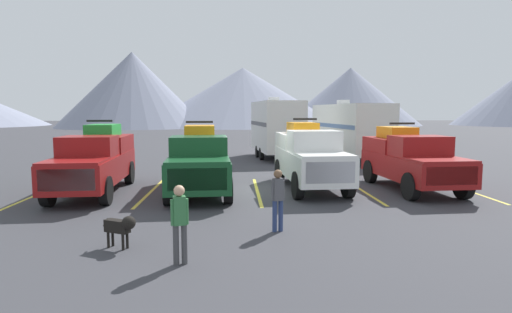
% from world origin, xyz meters
% --- Properties ---
extents(ground_plane, '(240.00, 240.00, 0.00)m').
position_xyz_m(ground_plane, '(0.00, 0.00, 0.00)').
color(ground_plane, '#38383D').
extents(pickup_truck_a, '(2.35, 6.00, 2.66)m').
position_xyz_m(pickup_truck_a, '(-5.97, -0.35, 1.21)').
color(pickup_truck_a, maroon).
rests_on(pickup_truck_a, ground).
extents(pickup_truck_b, '(2.49, 5.86, 2.61)m').
position_xyz_m(pickup_truck_b, '(-2.15, -0.42, 1.19)').
color(pickup_truck_b, '#144723').
rests_on(pickup_truck_b, ground).
extents(pickup_truck_c, '(2.33, 5.47, 2.71)m').
position_xyz_m(pickup_truck_c, '(2.05, 0.11, 1.26)').
color(pickup_truck_c, white).
rests_on(pickup_truck_c, ground).
extents(pickup_truck_d, '(2.44, 5.35, 2.54)m').
position_xyz_m(pickup_truck_d, '(5.87, -0.30, 1.18)').
color(pickup_truck_d, maroon).
rests_on(pickup_truck_d, ground).
extents(lot_stripe_a, '(0.12, 5.50, 0.01)m').
position_xyz_m(lot_stripe_a, '(-7.94, -0.47, 0.00)').
color(lot_stripe_a, gold).
rests_on(lot_stripe_a, ground).
extents(lot_stripe_b, '(0.12, 5.50, 0.01)m').
position_xyz_m(lot_stripe_b, '(-3.97, -0.47, 0.00)').
color(lot_stripe_b, gold).
rests_on(lot_stripe_b, ground).
extents(lot_stripe_c, '(0.12, 5.50, 0.01)m').
position_xyz_m(lot_stripe_c, '(0.00, -0.47, 0.00)').
color(lot_stripe_c, gold).
rests_on(lot_stripe_c, ground).
extents(lot_stripe_d, '(0.12, 5.50, 0.01)m').
position_xyz_m(lot_stripe_d, '(3.97, -0.47, 0.00)').
color(lot_stripe_d, gold).
rests_on(lot_stripe_d, ground).
extents(lot_stripe_e, '(0.12, 5.50, 0.01)m').
position_xyz_m(lot_stripe_e, '(7.94, -0.47, 0.00)').
color(lot_stripe_e, gold).
rests_on(lot_stripe_e, ground).
extents(camper_trailer_a, '(2.99, 7.31, 3.90)m').
position_xyz_m(camper_trailer_a, '(1.79, 10.45, 2.05)').
color(camper_trailer_a, white).
rests_on(camper_trailer_a, ground).
extents(camper_trailer_b, '(3.25, 9.14, 3.71)m').
position_xyz_m(camper_trailer_b, '(6.26, 9.69, 1.96)').
color(camper_trailer_b, silver).
rests_on(camper_trailer_b, ground).
extents(person_a, '(0.34, 0.23, 1.56)m').
position_xyz_m(person_a, '(0.23, -5.76, 0.90)').
color(person_a, navy).
rests_on(person_a, ground).
extents(person_b, '(0.34, 0.24, 1.57)m').
position_xyz_m(person_b, '(-1.90, -7.91, 0.90)').
color(person_b, '#3F3F42').
rests_on(person_b, ground).
extents(dog, '(0.80, 0.50, 0.75)m').
position_xyz_m(dog, '(-3.28, -6.92, 0.51)').
color(dog, black).
rests_on(dog, ground).
extents(mountain_ridge, '(152.96, 41.69, 14.11)m').
position_xyz_m(mountain_ridge, '(-0.17, 71.42, 5.91)').
color(mountain_ridge, gray).
rests_on(mountain_ridge, ground).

